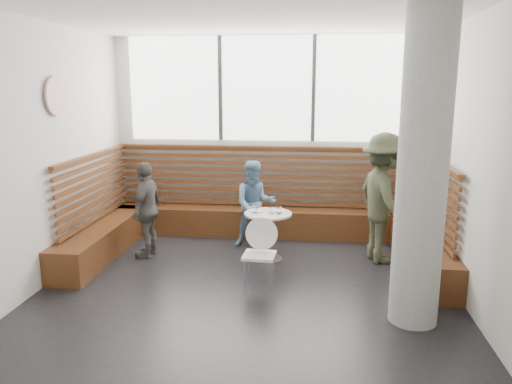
# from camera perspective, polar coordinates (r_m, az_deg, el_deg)

# --- Properties ---
(room) EXTENTS (5.00, 5.00, 3.20)m
(room) POSITION_cam_1_polar(r_m,az_deg,el_deg) (5.75, -1.14, 3.77)
(room) COLOR silver
(room) RESTS_ON ground
(booth) EXTENTS (5.00, 2.50, 1.44)m
(booth) POSITION_cam_1_polar(r_m,az_deg,el_deg) (7.72, 0.66, -3.09)
(booth) COLOR #482612
(booth) RESTS_ON ground
(concrete_column) EXTENTS (0.50, 0.50, 3.20)m
(concrete_column) POSITION_cam_1_polar(r_m,az_deg,el_deg) (5.22, 18.50, 2.25)
(concrete_column) COLOR gray
(concrete_column) RESTS_ON ground
(wall_art) EXTENTS (0.03, 0.50, 0.50)m
(wall_art) POSITION_cam_1_polar(r_m,az_deg,el_deg) (6.84, -21.90, 10.13)
(wall_art) COLOR white
(wall_art) RESTS_ON room
(cafe_table) EXTENTS (0.67, 0.67, 0.69)m
(cafe_table) POSITION_cam_1_polar(r_m,az_deg,el_deg) (7.02, 1.38, -3.94)
(cafe_table) COLOR silver
(cafe_table) RESTS_ON ground
(cafe_chair) EXTENTS (0.40, 0.39, 0.84)m
(cafe_chair) POSITION_cam_1_polar(r_m,az_deg,el_deg) (6.13, 0.45, -6.38)
(cafe_chair) COLOR white
(cafe_chair) RESTS_ON ground
(adult_man) EXTENTS (0.98, 1.31, 1.81)m
(adult_man) POSITION_cam_1_polar(r_m,az_deg,el_deg) (7.10, 14.39, -0.70)
(adult_man) COLOR #393F2A
(adult_man) RESTS_ON ground
(child_back) EXTENTS (0.74, 0.64, 1.33)m
(child_back) POSITION_cam_1_polar(r_m,az_deg,el_deg) (7.57, -0.11, -1.40)
(child_back) COLOR #6184A8
(child_back) RESTS_ON ground
(child_left) EXTENTS (0.41, 0.84, 1.38)m
(child_left) POSITION_cam_1_polar(r_m,az_deg,el_deg) (7.31, -12.37, -1.96)
(child_left) COLOR #57554F
(child_left) RESTS_ON ground
(plate_near) EXTENTS (0.21, 0.21, 0.01)m
(plate_near) POSITION_cam_1_polar(r_m,az_deg,el_deg) (7.06, 0.14, -2.16)
(plate_near) COLOR white
(plate_near) RESTS_ON cafe_table
(plate_far) EXTENTS (0.21, 0.21, 0.01)m
(plate_far) POSITION_cam_1_polar(r_m,az_deg,el_deg) (7.08, 2.53, -2.12)
(plate_far) COLOR white
(plate_far) RESTS_ON cafe_table
(glass_left) EXTENTS (0.07, 0.07, 0.11)m
(glass_left) POSITION_cam_1_polar(r_m,az_deg,el_deg) (6.96, -0.12, -1.98)
(glass_left) COLOR white
(glass_left) RESTS_ON cafe_table
(glass_mid) EXTENTS (0.07, 0.07, 0.10)m
(glass_mid) POSITION_cam_1_polar(r_m,az_deg,el_deg) (6.92, 1.82, -2.06)
(glass_mid) COLOR white
(glass_mid) RESTS_ON cafe_table
(glass_right) EXTENTS (0.07, 0.07, 0.11)m
(glass_right) POSITION_cam_1_polar(r_m,az_deg,el_deg) (6.93, 2.65, -2.03)
(glass_right) COLOR white
(glass_right) RESTS_ON cafe_table
(menu_card) EXTENTS (0.21, 0.16, 0.00)m
(menu_card) POSITION_cam_1_polar(r_m,az_deg,el_deg) (6.77, 1.46, -2.82)
(menu_card) COLOR #A5C64C
(menu_card) RESTS_ON cafe_table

